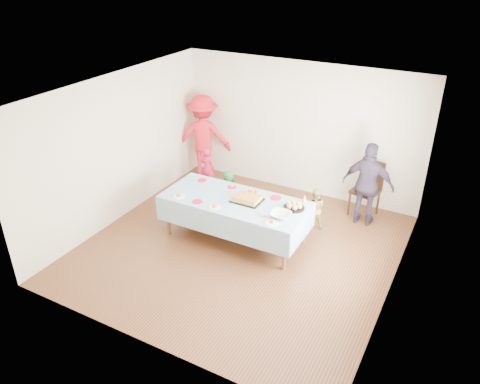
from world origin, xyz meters
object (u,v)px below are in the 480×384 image
Objects in this scene: party_table at (235,202)px; adult_left at (203,136)px; dining_chair at (368,185)px; birthday_cake at (247,199)px.

adult_left is at bearing 133.37° from party_table.
party_table is 1.37× the size of adult_left.
dining_chair reaches higher than party_table.
adult_left is (-1.88, 1.99, 0.19)m from party_table.
birthday_cake is 0.28× the size of adult_left.
adult_left is at bearing 137.20° from birthday_cake.
dining_chair is at bearing 51.00° from birthday_cake.
dining_chair is (1.78, 2.00, -0.13)m from party_table.
adult_left reaches higher than dining_chair.
dining_chair is at bearing 48.33° from party_table.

